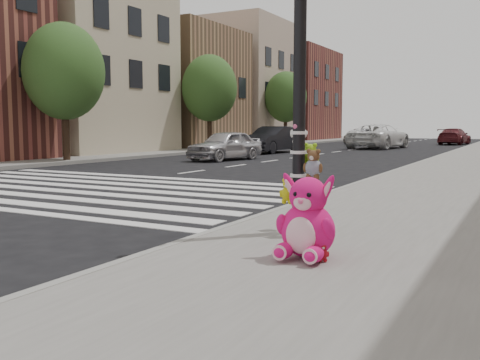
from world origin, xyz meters
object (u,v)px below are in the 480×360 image
Objects in this scene: car_dark_far at (273,140)px; pink_bunny at (307,223)px; signal_pole at (301,104)px; red_teddy at (322,252)px; car_silver_far at (225,145)px; car_white_near at (379,136)px.

pink_bunny is at bearing -59.85° from car_dark_far.
signal_pole is 2.19m from red_teddy.
signal_pole is 16.62m from car_silver_far.
car_silver_far is at bearing 85.13° from car_white_near.
signal_pole is 4.38× the size of pink_bunny.
signal_pole is 22.77m from car_dark_far.
pink_bunny is 0.24× the size of car_silver_far.
car_white_near reaches higher than car_dark_far.
red_teddy is at bearing -19.87° from pink_bunny.
red_teddy is (0.20, -0.07, -0.27)m from pink_bunny.
car_dark_far is at bearing 115.83° from signal_pole.
red_teddy is (0.78, -1.31, -1.57)m from signal_pole.
car_silver_far reaches higher than pink_bunny.
signal_pole is 1.04× the size of car_silver_far.
signal_pole is at bearing -46.94° from car_silver_far.
car_dark_far is (-9.91, 20.47, -1.08)m from signal_pole.
signal_pole is 1.89m from pink_bunny.
car_silver_far is at bearing 88.83° from red_teddy.
pink_bunny is 0.34m from red_teddy.
car_silver_far is (-9.90, 15.16, 0.41)m from red_teddy.
signal_pole reaches higher than car_dark_far.
signal_pole is at bearing 115.04° from pink_bunny.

